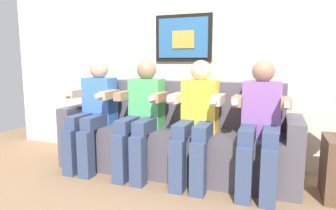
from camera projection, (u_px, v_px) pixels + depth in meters
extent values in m
plane|color=#8C6B4C|center=(162.00, 183.00, 2.67)|extent=(6.16, 6.16, 0.00)
cube|color=beige|center=(188.00, 43.00, 3.19)|extent=(4.74, 0.05, 2.60)
cube|color=black|center=(183.00, 38.00, 3.16)|extent=(0.63, 0.03, 0.50)
cube|color=#26598C|center=(183.00, 38.00, 3.14)|extent=(0.55, 0.02, 0.42)
cube|color=orange|center=(183.00, 40.00, 3.13)|extent=(0.24, 0.02, 0.18)
cube|color=#514C56|center=(173.00, 150.00, 2.90)|extent=(2.06, 0.58, 0.45)
cube|color=#514C56|center=(180.00, 103.00, 3.04)|extent=(2.06, 0.14, 0.45)
cube|color=#514C56|center=(80.00, 133.00, 3.27)|extent=(0.14, 0.58, 0.62)
cube|color=#514C56|center=(293.00, 154.00, 2.51)|extent=(0.14, 0.58, 0.62)
cube|color=#3F72CC|center=(100.00, 100.00, 3.11)|extent=(0.32, 0.20, 0.48)
sphere|color=tan|center=(99.00, 70.00, 3.06)|extent=(0.19, 0.19, 0.19)
cube|color=#38476B|center=(82.00, 120.00, 2.98)|extent=(0.12, 0.40, 0.12)
cube|color=#38476B|center=(97.00, 121.00, 2.92)|extent=(0.12, 0.40, 0.12)
cube|color=#38476B|center=(70.00, 152.00, 2.84)|extent=(0.12, 0.12, 0.45)
cube|color=#38476B|center=(86.00, 154.00, 2.78)|extent=(0.12, 0.12, 0.45)
cube|color=tan|center=(78.00, 93.00, 3.05)|extent=(0.08, 0.28, 0.08)
cube|color=tan|center=(109.00, 95.00, 2.92)|extent=(0.08, 0.28, 0.08)
cube|color=white|center=(100.00, 95.00, 2.77)|extent=(0.04, 0.13, 0.04)
cube|color=white|center=(67.00, 94.00, 2.90)|extent=(0.04, 0.10, 0.04)
cube|color=#4CB266|center=(147.00, 103.00, 2.92)|extent=(0.32, 0.20, 0.48)
sphere|color=#9E7556|center=(147.00, 70.00, 2.88)|extent=(0.19, 0.19, 0.19)
cube|color=#38476B|center=(130.00, 124.00, 2.79)|extent=(0.12, 0.40, 0.12)
cube|color=#38476B|center=(147.00, 125.00, 2.73)|extent=(0.12, 0.40, 0.12)
cube|color=#38476B|center=(120.00, 159.00, 2.65)|extent=(0.12, 0.12, 0.45)
cube|color=#38476B|center=(138.00, 161.00, 2.59)|extent=(0.12, 0.12, 0.45)
cube|color=#9E7556|center=(124.00, 95.00, 2.87)|extent=(0.08, 0.28, 0.08)
cube|color=#9E7556|center=(160.00, 97.00, 2.73)|extent=(0.08, 0.28, 0.08)
cube|color=white|center=(153.00, 98.00, 2.58)|extent=(0.04, 0.13, 0.04)
cube|color=yellow|center=(200.00, 106.00, 2.73)|extent=(0.32, 0.20, 0.48)
sphere|color=beige|center=(201.00, 71.00, 2.69)|extent=(0.19, 0.19, 0.19)
cube|color=#38476B|center=(185.00, 128.00, 2.61)|extent=(0.12, 0.40, 0.12)
cube|color=#38476B|center=(204.00, 130.00, 2.54)|extent=(0.12, 0.40, 0.12)
cube|color=#38476B|center=(177.00, 166.00, 2.46)|extent=(0.12, 0.12, 0.45)
cube|color=#38476B|center=(198.00, 169.00, 2.40)|extent=(0.12, 0.12, 0.45)
cube|color=beige|center=(177.00, 98.00, 2.68)|extent=(0.08, 0.28, 0.08)
cube|color=beige|center=(218.00, 100.00, 2.54)|extent=(0.08, 0.28, 0.08)
cube|color=white|center=(215.00, 101.00, 2.40)|extent=(0.04, 0.13, 0.04)
cube|color=white|center=(171.00, 99.00, 2.53)|extent=(0.04, 0.10, 0.04)
cube|color=#8C59A5|center=(262.00, 109.00, 2.54)|extent=(0.32, 0.20, 0.48)
sphere|color=#9E7556|center=(263.00, 71.00, 2.50)|extent=(0.19, 0.19, 0.19)
cube|color=#38476B|center=(248.00, 133.00, 2.42)|extent=(0.12, 0.40, 0.12)
cube|color=#38476B|center=(271.00, 135.00, 2.35)|extent=(0.12, 0.40, 0.12)
cube|color=#38476B|center=(244.00, 175.00, 2.27)|extent=(0.12, 0.12, 0.45)
cube|color=#38476B|center=(268.00, 178.00, 2.21)|extent=(0.12, 0.12, 0.45)
cube|color=#9E7556|center=(238.00, 100.00, 2.49)|extent=(0.08, 0.28, 0.08)
cube|color=#9E7556|center=(286.00, 103.00, 2.36)|extent=(0.08, 0.28, 0.08)
cube|color=white|center=(287.00, 104.00, 2.21)|extent=(0.04, 0.13, 0.04)
cube|color=white|center=(235.00, 102.00, 2.34)|extent=(0.04, 0.10, 0.04)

